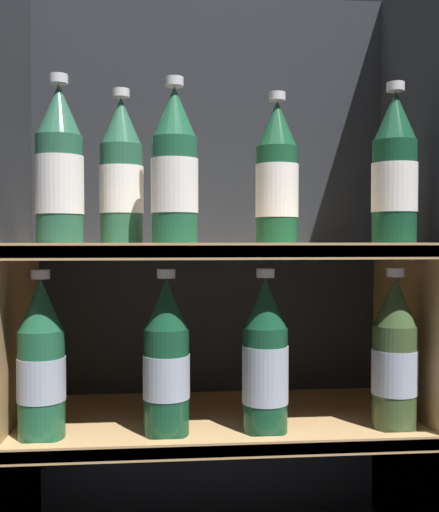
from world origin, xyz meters
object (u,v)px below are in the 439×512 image
Objects in this scene: bottle_upper_front_2 at (395,174)px; bottle_lower_front_2 at (265,361)px; bottle_lower_front_0 at (41,364)px; bottle_upper_back_1 at (277,179)px; bottle_lower_front_3 at (395,358)px; bottle_upper_front_0 at (59,171)px; bottle_upper_front_1 at (175,172)px; bottle_lower_front_1 at (166,362)px; bottle_upper_back_0 at (121,177)px.

bottle_lower_front_2 is (-0.21, 0.00, -0.30)m from bottle_upper_front_2.
bottle_upper_back_1 is at bearing 12.05° from bottle_lower_front_0.
bottle_upper_front_2 reaches higher than bottle_lower_front_3.
bottle_upper_back_1 is (0.35, 0.08, -0.00)m from bottle_upper_front_0.
bottle_lower_front_2 is 1.00× the size of bottle_lower_front_3.
bottle_lower_front_0 is (-0.56, 0.00, -0.30)m from bottle_upper_front_2.
bottle_upper_front_0 is 1.00× the size of bottle_upper_back_1.
bottle_lower_front_3 is (0.21, 0.00, 0.00)m from bottle_lower_front_2.
bottle_upper_front_2 is (0.35, 0.00, 0.00)m from bottle_upper_front_1.
bottle_upper_back_1 is 1.00× the size of bottle_lower_front_2.
bottle_upper_front_2 is 0.30m from bottle_lower_front_3.
bottle_lower_front_1 is (-0.01, -0.00, -0.30)m from bottle_upper_front_1.
bottle_upper_front_1 is 1.00× the size of bottle_lower_front_2.
bottle_upper_front_1 is 1.00× the size of bottle_lower_front_1.
bottle_upper_back_1 is (-0.18, 0.08, -0.00)m from bottle_upper_front_2.
bottle_upper_back_0 is at bearing 169.58° from bottle_lower_front_3.
bottle_upper_front_0 is at bearing 180.00° from bottle_lower_front_3.
bottle_upper_front_1 is 1.00× the size of bottle_upper_front_2.
bottle_upper_front_0 is 0.53m from bottle_upper_front_2.
bottle_upper_front_1 is 1.00× the size of bottle_upper_back_1.
bottle_upper_front_1 is at bearing 180.00° from bottle_upper_front_2.
bottle_upper_front_1 and bottle_upper_front_2 have the same top height.
bottle_upper_back_0 is 1.00× the size of bottle_lower_front_3.
bottle_upper_front_2 is 0.20m from bottle_upper_back_1.
bottle_upper_front_0 is at bearing 180.00° from bottle_upper_front_1.
bottle_lower_front_0 is 0.56m from bottle_lower_front_3.
bottle_upper_back_1 reaches higher than bottle_lower_front_3.
bottle_upper_front_0 and bottle_upper_back_1 have the same top height.
bottle_upper_back_0 is 1.00× the size of bottle_lower_front_0.
bottle_lower_front_2 is (-0.03, -0.08, -0.30)m from bottle_upper_back_1.
bottle_lower_front_2 is 0.21m from bottle_lower_front_3.
bottle_upper_front_0 and bottle_upper_front_1 have the same top height.
bottle_lower_front_1 is (-0.37, -0.00, -0.30)m from bottle_upper_front_2.
bottle_upper_back_0 is 0.33m from bottle_lower_front_0.
bottle_lower_front_3 is (0.37, 0.00, -0.00)m from bottle_lower_front_1.
bottle_lower_front_2 is (0.35, 0.00, -0.00)m from bottle_lower_front_0.
bottle_lower_front_1 and bottle_lower_front_3 have the same top height.
bottle_lower_front_1 is at bearing -180.00° from bottle_upper_front_1.
bottle_upper_front_0 reaches higher than bottle_lower_front_3.
bottle_lower_front_0 is (-0.38, -0.08, -0.30)m from bottle_upper_back_1.
bottle_upper_back_0 reaches higher than bottle_lower_front_1.
bottle_upper_front_1 is 1.00× the size of bottle_lower_front_3.
bottle_upper_front_2 is 1.00× the size of bottle_lower_front_2.
bottle_upper_front_2 is 1.00× the size of bottle_lower_front_1.
bottle_lower_front_0 is at bearing -167.95° from bottle_upper_back_1.
bottle_upper_front_0 is 0.36m from bottle_upper_back_1.
bottle_lower_front_1 is at bearing -180.00° from bottle_lower_front_2.
bottle_upper_front_1 is at bearing 180.00° from bottle_lower_front_3.
bottle_upper_back_0 is at bearing 169.52° from bottle_upper_front_2.
bottle_upper_front_2 is 0.37m from bottle_lower_front_2.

